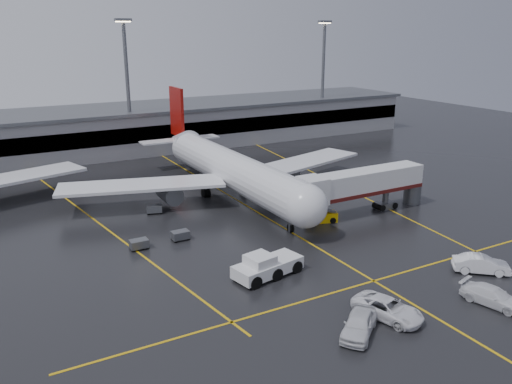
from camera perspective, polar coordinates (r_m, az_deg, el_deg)
ground at (r=69.57m, az=0.64°, el=-2.49°), size 220.00×220.00×0.00m
apron_line_centre at (r=69.57m, az=0.64°, el=-2.48°), size 0.25×90.00×0.02m
apron_line_stop at (r=53.14m, az=12.67°, el=-9.40°), size 60.00×0.25×0.02m
apron_line_left at (r=71.92m, az=-17.47°, el=-2.64°), size 9.99×69.35×0.02m
apron_line_right at (r=87.03m, az=7.67°, el=1.42°), size 7.57×69.64×0.02m
terminal at (r=111.36m, az=-11.80°, el=6.95°), size 122.00×19.00×8.60m
light_mast_mid at (r=103.00m, az=-13.81°, el=11.72°), size 3.00×1.20×25.45m
light_mast_right at (r=122.96m, az=7.29°, el=12.88°), size 3.00×1.20×25.45m
main_airliner at (r=76.53m, az=-2.97°, el=2.62°), size 48.80×45.60×14.10m
jet_bridge at (r=70.29m, az=11.54°, el=0.73°), size 19.90×3.40×6.05m
pushback_tractor at (r=52.40m, az=1.11°, el=-8.11°), size 7.64×4.30×2.58m
belt_loader at (r=67.45m, az=7.06°, el=-2.70°), size 4.33×2.86×2.54m
service_van_a at (r=46.85m, az=14.12°, el=-12.17°), size 4.47×6.69×1.71m
service_van_b at (r=51.89m, az=24.34°, el=-10.28°), size 3.61×6.03×1.64m
service_van_c at (r=57.83m, az=23.27°, el=-7.22°), size 5.42×5.01×1.81m
service_van_d at (r=44.07m, az=11.13°, el=-13.86°), size 5.64×5.08×1.86m
baggage_cart_a at (r=61.80m, az=-8.22°, el=-4.64°), size 2.02×1.34×1.12m
baggage_cart_b at (r=60.16m, az=-12.59°, el=-5.51°), size 2.00×1.30×1.12m
baggage_cart_c at (r=71.23m, az=-10.98°, el=-1.80°), size 2.30×1.85×1.12m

